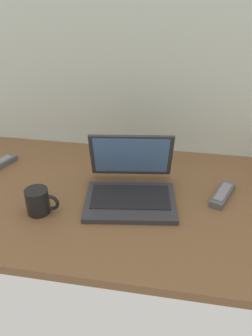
# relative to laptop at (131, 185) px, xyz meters

# --- Properties ---
(desk) EXTENTS (1.60, 0.76, 0.03)m
(desk) POSITION_rel_laptop_xyz_m (-0.04, -0.01, -0.06)
(desk) COLOR brown
(desk) RESTS_ON ground
(laptop) EXTENTS (0.34, 0.33, 0.21)m
(laptop) POSITION_rel_laptop_xyz_m (0.00, 0.00, 0.00)
(laptop) COLOR #2D2D33
(laptop) RESTS_ON desk
(coffee_mug) EXTENTS (0.11, 0.08, 0.09)m
(coffee_mug) POSITION_rel_laptop_xyz_m (-0.28, -0.14, -0.00)
(coffee_mug) COLOR black
(coffee_mug) RESTS_ON desk
(remote_control_near) EXTENTS (0.10, 0.17, 0.02)m
(remote_control_near) POSITION_rel_laptop_xyz_m (0.32, 0.05, -0.03)
(remote_control_near) COLOR #4C4C51
(remote_control_near) RESTS_ON desk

